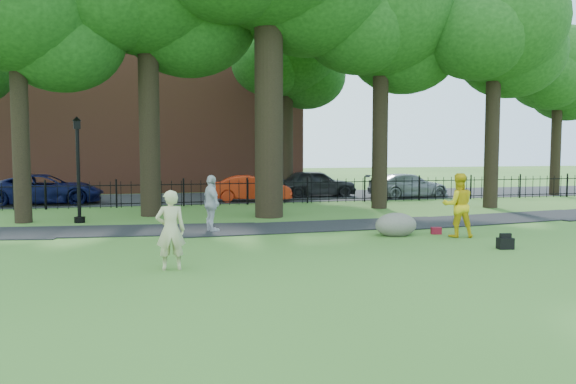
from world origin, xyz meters
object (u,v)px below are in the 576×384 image
object	(u,v)px
red_sedan	(252,188)
lamppost	(78,171)
woman	(171,230)
man	(458,205)
boulder	(396,223)

from	to	relation	value
red_sedan	lamppost	bearing A→B (deg)	138.76
woman	red_sedan	world-z (taller)	woman
woman	lamppost	xyz separation A→B (m)	(-2.91, 8.88, 0.99)
woman	man	bearing A→B (deg)	-163.58
red_sedan	boulder	bearing A→B (deg)	-161.10
woman	boulder	bearing A→B (deg)	-154.68
boulder	woman	bearing A→B (deg)	-154.27
man	lamppost	bearing A→B (deg)	-13.73
man	red_sedan	world-z (taller)	man
man	boulder	size ratio (longest dim) A/B	1.49
boulder	red_sedan	bearing A→B (deg)	101.06
woman	man	size ratio (longest dim) A/B	0.91
woman	man	xyz separation A→B (m)	(8.63, 2.61, 0.08)
lamppost	man	bearing A→B (deg)	-37.96
lamppost	woman	bearing A→B (deg)	-81.30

